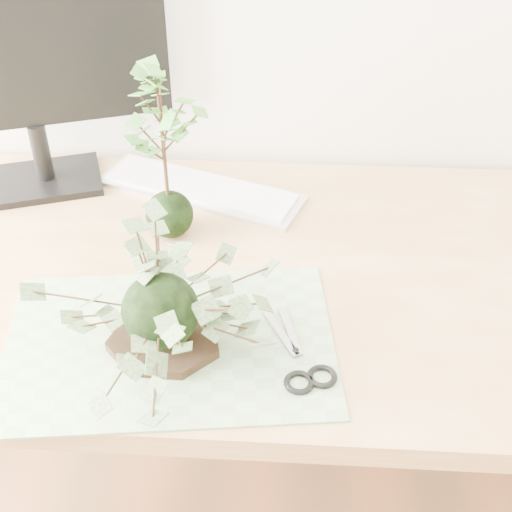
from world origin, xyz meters
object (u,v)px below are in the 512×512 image
object	(u,v)px
desk	(228,307)
ivy_kokedama	(157,283)
maple_kokedama	(160,108)
keyboard	(200,189)
monitor	(22,54)

from	to	relation	value
desk	ivy_kokedama	size ratio (longest dim) A/B	4.08
maple_kokedama	keyboard	distance (m)	0.28
ivy_kokedama	desk	bearing A→B (deg)	68.84
desk	maple_kokedama	world-z (taller)	maple_kokedama
keyboard	monitor	bearing A→B (deg)	-163.94
monitor	desk	bearing A→B (deg)	-52.58
keyboard	ivy_kokedama	bearing A→B (deg)	-70.01
ivy_kokedama	monitor	xyz separation A→B (m)	(-0.30, 0.44, 0.14)
desk	monitor	bearing A→B (deg)	146.21
maple_kokedama	monitor	xyz separation A→B (m)	(-0.27, 0.16, 0.02)
desk	keyboard	xyz separation A→B (m)	(-0.07, 0.23, 0.10)
keyboard	monitor	world-z (taller)	monitor
monitor	ivy_kokedama	bearing A→B (deg)	-74.41
ivy_kokedama	keyboard	xyz separation A→B (m)	(0.00, 0.42, -0.12)
desk	keyboard	distance (m)	0.26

